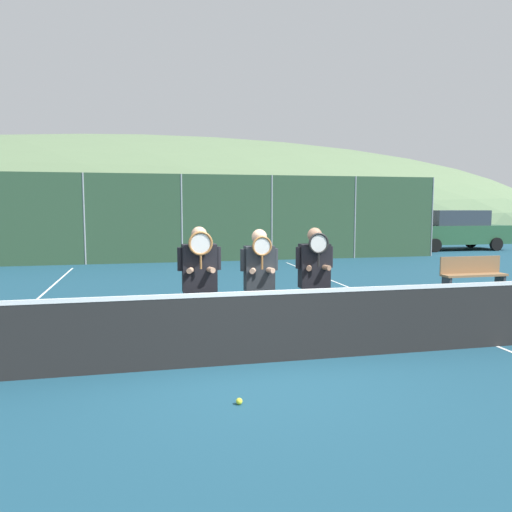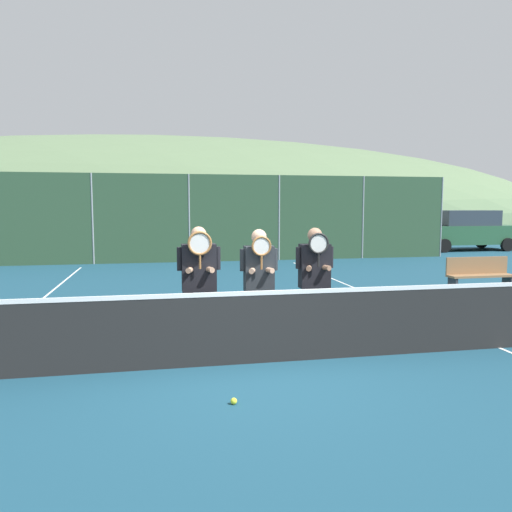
{
  "view_description": "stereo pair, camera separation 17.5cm",
  "coord_description": "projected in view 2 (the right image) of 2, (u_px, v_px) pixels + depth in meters",
  "views": [
    {
      "loc": [
        -1.33,
        -6.14,
        2.03
      ],
      "look_at": [
        0.27,
        0.97,
        1.3
      ],
      "focal_mm": 35.0,
      "sensor_mm": 36.0,
      "label": 1
    },
    {
      "loc": [
        -1.15,
        -6.18,
        2.03
      ],
      "look_at": [
        0.27,
        0.97,
        1.3
      ],
      "focal_mm": 35.0,
      "sensor_mm": 36.0,
      "label": 2
    }
  ],
  "objects": [
    {
      "name": "fence_back",
      "position": [
        189.0,
        218.0,
        17.98
      ],
      "size": [
        20.12,
        0.06,
        3.17
      ],
      "color": "gray",
      "rests_on": "ground_plane"
    },
    {
      "name": "player_leftmost",
      "position": [
        199.0,
        276.0,
        6.98
      ],
      "size": [
        0.61,
        0.34,
        1.75
      ],
      "color": "#56565B",
      "rests_on": "ground_plane"
    },
    {
      "name": "court_line_right_sideline",
      "position": [
        400.0,
        307.0,
        10.09
      ],
      "size": [
        0.05,
        16.0,
        0.01
      ],
      "primitive_type": "cube",
      "color": "white",
      "rests_on": "ground_plane"
    },
    {
      "name": "bench_courtside",
      "position": [
        479.0,
        274.0,
        11.57
      ],
      "size": [
        1.58,
        0.36,
        0.85
      ],
      "color": "olive",
      "rests_on": "ground_plane"
    },
    {
      "name": "tennis_ball_on_court",
      "position": [
        234.0,
        401.0,
        5.13
      ],
      "size": [
        0.07,
        0.07,
        0.07
      ],
      "color": "#CCDB33",
      "rests_on": "ground_plane"
    },
    {
      "name": "court_line_left_sideline",
      "position": [
        13.0,
        323.0,
        8.67
      ],
      "size": [
        0.05,
        16.0,
        0.01
      ],
      "primitive_type": "cube",
      "color": "white",
      "rests_on": "ground_plane"
    },
    {
      "name": "hill_distant",
      "position": [
        166.0,
        222.0,
        62.57
      ],
      "size": [
        103.01,
        57.23,
        20.03
      ],
      "color": "#5B7551",
      "rests_on": "ground_plane"
    },
    {
      "name": "car_center",
      "position": [
        255.0,
        233.0,
        21.03
      ],
      "size": [
        4.1,
        1.91,
        1.71
      ],
      "color": "slate",
      "rests_on": "ground_plane"
    },
    {
      "name": "player_center_left",
      "position": [
        259.0,
        277.0,
        7.15
      ],
      "size": [
        0.55,
        0.34,
        1.7
      ],
      "color": "white",
      "rests_on": "ground_plane"
    },
    {
      "name": "car_left_of_center",
      "position": [
        139.0,
        233.0,
        20.21
      ],
      "size": [
        4.19,
        1.99,
        1.83
      ],
      "color": "navy",
      "rests_on": "ground_plane"
    },
    {
      "name": "ground_plane",
      "position": [
        250.0,
        364.0,
        6.46
      ],
      "size": [
        120.0,
        120.0,
        0.0
      ],
      "primitive_type": "plane",
      "color": "navy"
    },
    {
      "name": "clubhouse_building",
      "position": [
        161.0,
        211.0,
        25.56
      ],
      "size": [
        17.11,
        5.5,
        3.46
      ],
      "color": "beige",
      "rests_on": "ground_plane"
    },
    {
      "name": "car_far_left",
      "position": [
        12.0,
        234.0,
        19.11
      ],
      "size": [
        4.06,
        2.09,
        1.89
      ],
      "color": "silver",
      "rests_on": "ground_plane"
    },
    {
      "name": "car_far_right",
      "position": [
        465.0,
        230.0,
        22.89
      ],
      "size": [
        4.79,
        1.97,
        1.83
      ],
      "color": "#285638",
      "rests_on": "ground_plane"
    },
    {
      "name": "car_right_of_center",
      "position": [
        360.0,
        231.0,
        21.96
      ],
      "size": [
        4.11,
        2.09,
        1.84
      ],
      "color": "#B2B7BC",
      "rests_on": "ground_plane"
    },
    {
      "name": "player_center_right",
      "position": [
        315.0,
        274.0,
        7.37
      ],
      "size": [
        0.58,
        0.34,
        1.72
      ],
      "color": "white",
      "rests_on": "ground_plane"
    },
    {
      "name": "tennis_net",
      "position": [
        250.0,
        326.0,
        6.41
      ],
      "size": [
        9.81,
        0.09,
        1.05
      ],
      "color": "gray",
      "rests_on": "ground_plane"
    }
  ]
}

